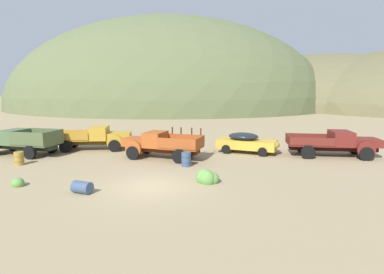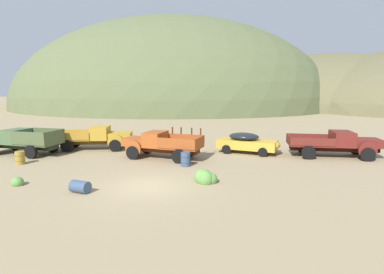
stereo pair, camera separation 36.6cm
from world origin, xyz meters
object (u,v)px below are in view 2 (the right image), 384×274
object	(u,v)px
truck_oxide_orange	(157,144)
oil_drum_foreground	(186,159)
oil_drum_spare	(20,158)
truck_weathered_green	(18,141)
car_faded_yellow	(249,143)
truck_mustard	(100,137)
oil_drum_tipped	(80,187)
truck_oxblood	(340,144)

from	to	relation	value
truck_oxide_orange	oil_drum_foreground	bearing A→B (deg)	149.64
truck_oxide_orange	oil_drum_spare	distance (m)	9.07
truck_weathered_green	car_faded_yellow	xyz separation A→B (m)	(17.56, 2.23, -0.20)
truck_weathered_green	truck_mustard	world-z (taller)	truck_weathered_green
truck_mustard	oil_drum_tipped	bearing A→B (deg)	-82.55
truck_mustard	oil_drum_tipped	world-z (taller)	truck_mustard
oil_drum_foreground	truck_oxide_orange	bearing A→B (deg)	136.64
truck_oxblood	oil_drum_spare	xyz separation A→B (m)	(-21.78, -4.64, -0.56)
oil_drum_spare	oil_drum_foreground	xyz separation A→B (m)	(10.94, 0.70, 0.02)
truck_oxblood	oil_drum_spare	size ratio (longest dim) A/B	7.41
truck_weathered_green	oil_drum_foreground	distance (m)	13.46
truck_oxblood	oil_drum_foreground	size ratio (longest dim) A/B	7.05
truck_weathered_green	truck_oxblood	xyz separation A→B (m)	(24.07, 1.54, -0.02)
oil_drum_foreground	truck_weathered_green	bearing A→B (deg)	169.70
car_faded_yellow	oil_drum_spare	bearing A→B (deg)	-144.04
truck_mustard	truck_weathered_green	bearing A→B (deg)	-166.82
truck_weathered_green	car_faded_yellow	world-z (taller)	truck_weathered_green
car_faded_yellow	truck_weathered_green	bearing A→B (deg)	-156.05
oil_drum_spare	oil_drum_foreground	bearing A→B (deg)	3.65
car_faded_yellow	truck_oxblood	xyz separation A→B (m)	(6.52, -0.70, 0.18)
truck_weathered_green	truck_oxide_orange	world-z (taller)	truck_oxide_orange
truck_oxide_orange	truck_oxblood	distance (m)	13.33
oil_drum_foreground	oil_drum_tipped	bearing A→B (deg)	-127.79
truck_weathered_green	oil_drum_tipped	xyz separation A→B (m)	(8.85, -8.05, -0.72)
car_faded_yellow	truck_oxblood	distance (m)	6.56
oil_drum_spare	truck_oxblood	bearing A→B (deg)	12.02
truck_oxide_orange	oil_drum_tipped	distance (m)	8.17
truck_weathered_green	oil_drum_spare	distance (m)	3.90
oil_drum_tipped	car_faded_yellow	bearing A→B (deg)	49.75
car_faded_yellow	oil_drum_tipped	size ratio (longest dim) A/B	4.78
truck_oxblood	oil_drum_spare	distance (m)	22.28
truck_oxide_orange	oil_drum_foreground	distance (m)	3.32
truck_weathered_green	truck_mustard	xyz separation A→B (m)	(5.49, 2.39, -0.03)
truck_oxide_orange	oil_drum_foreground	size ratio (longest dim) A/B	6.54
truck_mustard	oil_drum_spare	size ratio (longest dim) A/B	7.28
oil_drum_tipped	oil_drum_foreground	distance (m)	7.15
truck_oxide_orange	truck_oxblood	world-z (taller)	truck_oxide_orange
truck_mustard	car_faded_yellow	size ratio (longest dim) A/B	1.27
truck_mustard	car_faded_yellow	world-z (taller)	truck_mustard
truck_mustard	oil_drum_spare	bearing A→B (deg)	-130.58
truck_oxblood	truck_oxide_orange	bearing A→B (deg)	-169.79
truck_weathered_green	oil_drum_foreground	xyz separation A→B (m)	(13.23, -2.40, -0.56)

